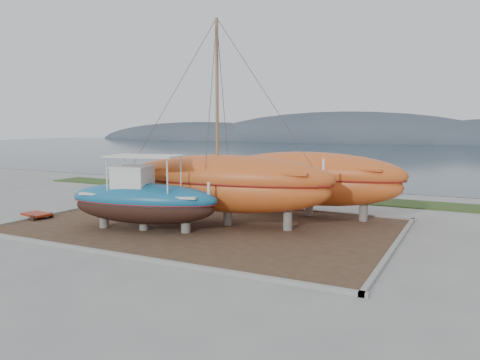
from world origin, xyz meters
The scene contains 11 objects.
ground centered at (0.00, 0.00, 0.00)m, with size 140.00×140.00×0.00m, color gray.
dirt_patch centered at (0.00, 4.00, 0.03)m, with size 18.00×12.00×0.06m, color #422D1E.
curb_frame centered at (0.00, 4.00, 0.07)m, with size 18.60×12.60×0.15m, color gray, non-canonical shape.
grass_strip centered at (0.00, 15.50, 0.04)m, with size 44.00×3.00×0.08m, color #284219.
sea centered at (0.00, 70.00, 0.00)m, with size 260.00×100.00×0.04m, color #1D303A, non-canonical shape.
mountain_ridge centered at (0.00, 125.00, 0.00)m, with size 200.00×36.00×20.00m, color #333D49, non-canonical shape.
blue_caique centered at (-2.10, 1.85, 1.84)m, with size 7.40×2.31×3.57m, color #176591, non-canonical shape.
white_dinghy centered at (-7.65, 5.41, 0.62)m, with size 3.72×1.39×1.12m, color white, non-canonical shape.
orange_sailboat centered at (0.97, 4.60, 5.11)m, with size 10.74×3.17×10.10m, color #CD561F, non-canonical shape.
orange_bare_hull centered at (3.79, 8.84, 1.77)m, with size 10.45×3.13×3.42m, color #CD561F, non-canonical shape.
red_trailer centered at (-9.07, 1.51, 0.16)m, with size 2.32×1.16×0.33m, color #9A2611, non-canonical shape.
Camera 1 is at (11.90, -15.63, 5.07)m, focal length 35.00 mm.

